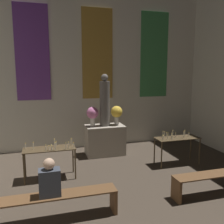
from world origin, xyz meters
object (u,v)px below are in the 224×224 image
object	(u,v)px
altar	(105,140)
pew_back_left	(54,201)
candle_rack_right	(177,141)
candle_rack_left	(50,152)
person_seated	(50,180)
flower_vase_left	(93,114)
statue	(105,102)
flower_vase_right	(117,113)
pew_back_right	(222,178)

from	to	relation	value
altar	pew_back_left	xyz separation A→B (m)	(-1.72, -3.16, -0.10)
altar	candle_rack_right	world-z (taller)	candle_rack_right
candle_rack_left	pew_back_left	world-z (taller)	candle_rack_left
person_seated	flower_vase_left	bearing A→B (deg)	66.05
statue	candle_rack_left	xyz separation A→B (m)	(-1.71, -1.37, -0.99)
flower_vase_right	pew_back_left	bearing A→B (deg)	-123.65
pew_back_left	pew_back_right	xyz separation A→B (m)	(3.45, 0.00, 0.00)
pew_back_right	flower_vase_right	bearing A→B (deg)	113.03
flower_vase_right	candle_rack_left	bearing A→B (deg)	-146.86
altar	candle_rack_left	distance (m)	2.20
person_seated	pew_back_left	bearing A→B (deg)	0.00
altar	pew_back_left	size ratio (longest dim) A/B	0.54
altar	statue	world-z (taller)	statue
candle_rack_right	pew_back_right	size ratio (longest dim) A/B	0.55
altar	person_seated	size ratio (longest dim) A/B	1.78
pew_back_right	person_seated	size ratio (longest dim) A/B	3.32
altar	pew_back_left	distance (m)	3.60
candle_rack_left	flower_vase_right	bearing A→B (deg)	33.14
flower_vase_left	flower_vase_right	world-z (taller)	same
pew_back_right	person_seated	world-z (taller)	person_seated
flower_vase_right	candle_rack_right	size ratio (longest dim) A/B	0.49
candle_rack_left	candle_rack_right	distance (m)	3.42
statue	candle_rack_left	size ratio (longest dim) A/B	1.29
candle_rack_left	candle_rack_right	xyz separation A→B (m)	(3.42, 0.00, -0.00)
pew_back_right	person_seated	xyz separation A→B (m)	(-3.51, -0.00, 0.41)
statue	candle_rack_right	xyz separation A→B (m)	(1.71, -1.36, -0.99)
statue	flower_vase_right	size ratio (longest dim) A/B	2.64
altar	flower_vase_right	size ratio (longest dim) A/B	1.98
pew_back_right	person_seated	bearing A→B (deg)	-180.00
flower_vase_right	person_seated	xyz separation A→B (m)	(-2.16, -3.16, -0.54)
candle_rack_left	candle_rack_right	bearing A→B (deg)	0.06
statue	flower_vase_left	world-z (taller)	statue
altar	statue	distance (m)	1.19
statue	candle_rack_left	world-z (taller)	statue
pew_back_left	person_seated	distance (m)	0.41
flower_vase_left	candle_rack_right	bearing A→B (deg)	-33.07
pew_back_left	candle_rack_left	bearing A→B (deg)	89.62
statue	person_seated	xyz separation A→B (m)	(-1.78, -3.16, -0.89)
statue	candle_rack_right	size ratio (longest dim) A/B	1.29
candle_rack_right	pew_back_right	xyz separation A→B (m)	(0.01, -1.80, -0.31)
pew_back_left	statue	bearing A→B (deg)	61.39
pew_back_left	person_seated	size ratio (longest dim) A/B	3.32
flower_vase_right	pew_back_right	size ratio (longest dim) A/B	0.27
candle_rack_left	person_seated	bearing A→B (deg)	-92.30
flower_vase_left	flower_vase_right	distance (m)	0.76
candle_rack_left	statue	bearing A→B (deg)	38.58
altar	flower_vase_right	xyz separation A→B (m)	(0.38, 0.00, 0.84)
pew_back_left	flower_vase_right	bearing A→B (deg)	56.35
altar	candle_rack_left	bearing A→B (deg)	-141.42
statue	pew_back_left	xyz separation A→B (m)	(-1.72, -3.16, -1.30)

